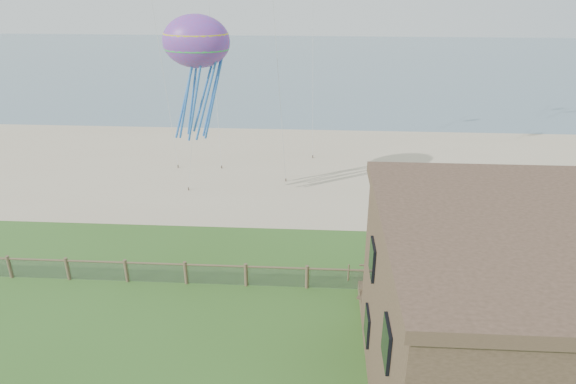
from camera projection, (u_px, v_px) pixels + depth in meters
name	position (u px, v px, depth m)	size (l,w,h in m)	color
ground	(226.00, 374.00, 19.96)	(160.00, 160.00, 0.00)	#33581E
sand_beach	(274.00, 168.00, 39.99)	(72.00, 20.00, 0.02)	tan
ocean	(298.00, 65.00, 80.05)	(160.00, 68.00, 0.02)	slate
chainlink_fence	(246.00, 276.00, 25.20)	(36.20, 0.20, 1.25)	#4F3B2C
motel_deck	(522.00, 303.00, 23.70)	(15.00, 2.00, 0.50)	brown
picnic_table	(379.00, 296.00, 24.01)	(1.82, 1.37, 0.77)	brown
octopus_kite	(199.00, 76.00, 29.64)	(3.70, 2.61, 7.62)	#D82259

